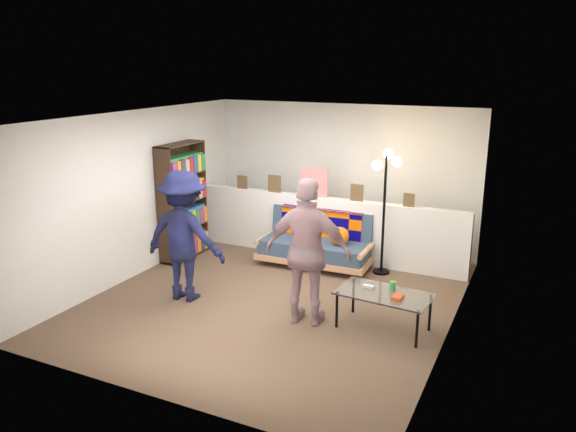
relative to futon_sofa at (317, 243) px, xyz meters
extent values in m
plane|color=brown|center=(0.01, -1.48, -0.35)|extent=(5.00, 5.00, 0.00)
cube|color=silver|center=(0.01, 1.02, 0.85)|extent=(4.50, 0.10, 2.40)
cube|color=silver|center=(-2.24, -1.48, 0.85)|extent=(0.10, 5.00, 2.40)
cube|color=silver|center=(2.26, -1.48, 0.85)|extent=(0.10, 5.00, 2.40)
cube|color=white|center=(0.01, -1.48, 2.05)|extent=(4.50, 5.00, 0.10)
cube|color=silver|center=(0.01, 0.32, 0.15)|extent=(4.45, 0.15, 1.00)
cube|color=brown|center=(-1.49, 0.30, 0.76)|extent=(0.18, 0.02, 0.22)
cube|color=brown|center=(-0.89, 0.30, 0.79)|extent=(0.22, 0.02, 0.28)
cube|color=silver|center=(-0.19, 0.30, 0.88)|extent=(0.45, 0.02, 0.45)
cube|color=brown|center=(0.51, 0.30, 0.78)|extent=(0.20, 0.02, 0.26)
cube|color=brown|center=(1.31, 0.30, 0.75)|extent=(0.16, 0.02, 0.20)
cube|color=tan|center=(-0.01, -0.06, -0.21)|extent=(1.76, 0.83, 0.09)
cube|color=#32455A|center=(-0.01, -0.10, -0.05)|extent=(1.66, 0.69, 0.22)
cube|color=#32455A|center=(-0.02, 0.24, 0.22)|extent=(1.65, 0.26, 0.52)
cylinder|color=tan|center=(-0.84, -0.08, 0.02)|extent=(0.11, 0.78, 0.08)
cylinder|color=tan|center=(0.81, -0.03, 0.02)|extent=(0.11, 0.78, 0.08)
cube|color=#07046C|center=(-0.02, 0.16, 0.22)|extent=(1.33, 0.13, 0.47)
cube|color=#07046C|center=(-0.02, 0.28, 0.48)|extent=(1.33, 0.27, 0.03)
sphere|color=orange|center=(0.40, -0.09, 0.19)|extent=(0.27, 0.27, 0.27)
cube|color=black|center=(-2.21, -0.59, 0.57)|extent=(0.02, 0.92, 1.84)
cube|color=black|center=(-2.07, -1.04, 0.57)|extent=(0.31, 0.02, 1.84)
cube|color=black|center=(-2.07, -0.14, 0.57)|extent=(0.31, 0.02, 1.84)
cube|color=black|center=(-2.07, -0.59, 1.48)|extent=(0.31, 0.92, 0.02)
cube|color=black|center=(-2.07, -0.59, -0.33)|extent=(0.31, 0.92, 0.04)
cube|color=black|center=(-2.07, -0.59, 0.14)|extent=(0.31, 0.88, 0.02)
cube|color=black|center=(-2.07, -0.59, 0.57)|extent=(0.31, 0.88, 0.02)
cube|color=black|center=(-2.07, -0.59, 1.00)|extent=(0.31, 0.88, 0.02)
cube|color=#B42B24|center=(-2.05, -0.59, -0.14)|extent=(0.22, 0.86, 0.31)
cube|color=#296FB1|center=(-2.05, -0.59, 0.31)|extent=(0.22, 0.86, 0.29)
cube|color=gold|center=(-2.05, -0.59, 0.73)|extent=(0.22, 0.86, 0.31)
cube|color=#2E8147|center=(-2.05, -0.59, 1.16)|extent=(0.22, 0.86, 0.29)
cylinder|color=black|center=(1.03, -1.88, -0.13)|extent=(0.04, 0.04, 0.43)
cylinder|color=black|center=(2.00, -1.97, -0.13)|extent=(0.04, 0.04, 0.43)
cylinder|color=black|center=(1.07, -1.41, -0.13)|extent=(0.04, 0.04, 0.43)
cylinder|color=black|center=(2.04, -1.50, -0.13)|extent=(0.04, 0.04, 0.43)
cube|color=silver|center=(1.54, -1.69, 0.10)|extent=(1.13, 0.69, 0.02)
cube|color=silver|center=(1.33, -1.62, 0.12)|extent=(0.13, 0.07, 0.03)
cube|color=#C74423|center=(1.72, -1.79, 0.13)|extent=(0.12, 0.16, 0.04)
cylinder|color=green|center=(1.60, -1.57, 0.16)|extent=(0.08, 0.08, 0.11)
cylinder|color=black|center=(1.01, 0.07, -0.33)|extent=(0.31, 0.31, 0.03)
cylinder|color=black|center=(1.01, 0.07, 0.54)|extent=(0.05, 0.05, 1.77)
sphere|color=#FFC672|center=(0.87, 0.09, 1.27)|extent=(0.15, 0.15, 0.15)
sphere|color=#FFC672|center=(1.16, 0.08, 1.34)|extent=(0.15, 0.15, 0.15)
sphere|color=#FFC672|center=(0.99, 0.20, 1.43)|extent=(0.15, 0.15, 0.15)
imported|color=black|center=(-1.09, -1.93, 0.52)|extent=(1.16, 0.72, 1.73)
imported|color=#CD8592|center=(0.67, -1.91, 0.54)|extent=(1.08, 0.54, 1.78)
camera|label=1|loc=(3.12, -7.63, 2.72)|focal=35.00mm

